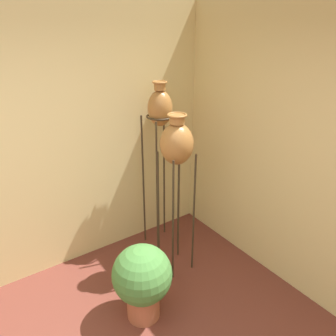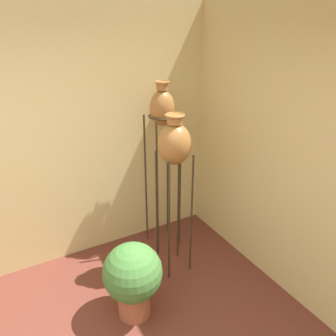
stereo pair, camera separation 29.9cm
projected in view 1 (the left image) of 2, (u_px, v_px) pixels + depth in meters
wall_back at (4, 157)px, 2.95m from camera, size 8.30×0.06×2.70m
vase_stand_tall at (160, 115)px, 3.36m from camera, size 0.31×0.31×1.93m
vase_stand_medium at (177, 147)px, 3.05m from camera, size 0.32×0.32×1.71m
potted_plant at (142, 279)px, 2.84m from camera, size 0.53×0.53×0.74m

